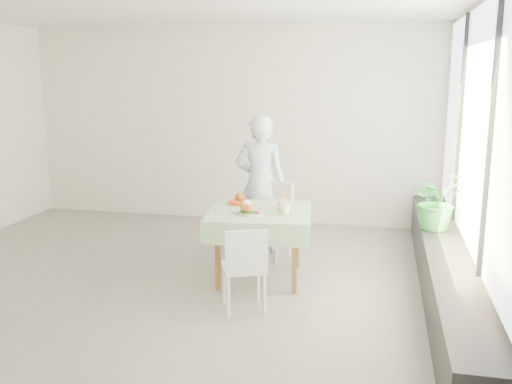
% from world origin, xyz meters
% --- Properties ---
extents(floor, '(6.00, 6.00, 0.00)m').
position_xyz_m(floor, '(0.00, 0.00, 0.00)').
color(floor, slate).
rests_on(floor, ground).
extents(ceiling, '(6.00, 6.00, 0.00)m').
position_xyz_m(ceiling, '(0.00, 0.00, 2.80)').
color(ceiling, white).
rests_on(ceiling, ground).
extents(wall_back, '(6.00, 0.02, 2.80)m').
position_xyz_m(wall_back, '(0.00, 2.50, 1.40)').
color(wall_back, white).
rests_on(wall_back, ground).
extents(wall_front, '(6.00, 0.02, 2.80)m').
position_xyz_m(wall_front, '(0.00, -2.50, 1.40)').
color(wall_front, white).
rests_on(wall_front, ground).
extents(wall_right, '(0.02, 5.00, 2.80)m').
position_xyz_m(wall_right, '(3.00, 0.00, 1.40)').
color(wall_right, white).
rests_on(wall_right, ground).
extents(window_pane, '(0.01, 4.80, 2.18)m').
position_xyz_m(window_pane, '(2.97, 0.00, 1.65)').
color(window_pane, '#D1E0F9').
rests_on(window_pane, ground).
extents(window_ledge, '(0.40, 4.80, 0.50)m').
position_xyz_m(window_ledge, '(2.80, 0.00, 0.25)').
color(window_ledge, black).
rests_on(window_ledge, ground).
extents(cafe_table, '(1.15, 1.15, 0.74)m').
position_xyz_m(cafe_table, '(0.95, 0.13, 0.46)').
color(cafe_table, brown).
rests_on(cafe_table, ground).
extents(chair_far, '(0.52, 0.52, 0.88)m').
position_xyz_m(chair_far, '(0.91, 0.86, 0.27)').
color(chair_far, white).
rests_on(chair_far, ground).
extents(chair_near, '(0.49, 0.49, 0.80)m').
position_xyz_m(chair_near, '(0.98, -0.70, 0.25)').
color(chair_near, white).
rests_on(chair_near, ground).
extents(diner, '(0.63, 0.44, 1.67)m').
position_xyz_m(diner, '(0.75, 1.07, 0.83)').
color(diner, '#90B4E7').
rests_on(diner, ground).
extents(main_dish, '(0.29, 0.29, 0.15)m').
position_xyz_m(main_dish, '(0.87, -0.06, 0.79)').
color(main_dish, white).
rests_on(main_dish, cafe_table).
extents(juice_cup_orange, '(0.09, 0.09, 0.25)m').
position_xyz_m(juice_cup_orange, '(1.16, 0.20, 0.80)').
color(juice_cup_orange, white).
rests_on(juice_cup_orange, cafe_table).
extents(juice_cup_lemonade, '(0.10, 0.10, 0.27)m').
position_xyz_m(juice_cup_lemonade, '(1.23, 0.03, 0.80)').
color(juice_cup_lemonade, white).
rests_on(juice_cup_lemonade, cafe_table).
extents(second_dish, '(0.25, 0.25, 0.12)m').
position_xyz_m(second_dish, '(0.68, 0.38, 0.78)').
color(second_dish, red).
rests_on(second_dish, cafe_table).
extents(potted_plant, '(0.75, 0.74, 0.64)m').
position_xyz_m(potted_plant, '(2.75, 0.68, 0.82)').
color(potted_plant, '#2A8036').
rests_on(potted_plant, window_ledge).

